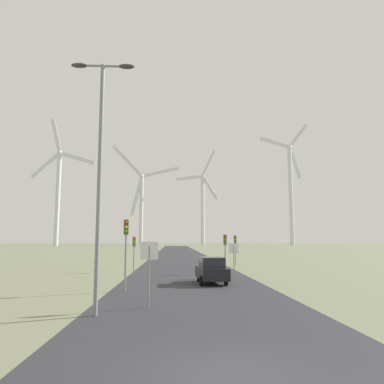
# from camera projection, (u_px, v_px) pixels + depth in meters

# --- Properties ---
(ground_plane) EXTENTS (600.00, 600.00, 0.00)m
(ground_plane) POSITION_uv_depth(u_px,v_px,m) (226.00, 376.00, 8.46)
(ground_plane) COLOR #757A5B
(road_surface) EXTENTS (10.00, 240.00, 0.01)m
(road_surface) POSITION_uv_depth(u_px,v_px,m) (181.00, 260.00, 56.03)
(road_surface) COLOR #2D2D33
(road_surface) RESTS_ON ground
(streetlamp) EXTENTS (2.75, 0.32, 10.72)m
(streetlamp) POSITION_uv_depth(u_px,v_px,m) (100.00, 155.00, 15.90)
(streetlamp) COLOR gray
(streetlamp) RESTS_ON ground
(stop_sign_near) EXTENTS (0.81, 0.07, 2.96)m
(stop_sign_near) POSITION_uv_depth(u_px,v_px,m) (149.00, 261.00, 16.99)
(stop_sign_near) COLOR gray
(stop_sign_near) RESTS_ON ground
(stop_sign_far) EXTENTS (0.81, 0.07, 2.75)m
(stop_sign_far) POSITION_uv_depth(u_px,v_px,m) (234.00, 253.00, 30.52)
(stop_sign_far) COLOR gray
(stop_sign_far) RESTS_ON ground
(traffic_light_post_near_left) EXTENTS (0.28, 0.33, 4.25)m
(traffic_light_post_near_left) POSITION_uv_depth(u_px,v_px,m) (126.00, 239.00, 22.52)
(traffic_light_post_near_left) COLOR gray
(traffic_light_post_near_left) RESTS_ON ground
(traffic_light_post_near_right) EXTENTS (0.28, 0.34, 3.50)m
(traffic_light_post_near_right) POSITION_uv_depth(u_px,v_px,m) (225.00, 245.00, 34.26)
(traffic_light_post_near_right) COLOR gray
(traffic_light_post_near_right) RESTS_ON ground
(traffic_light_post_mid_left) EXTENTS (0.28, 0.34, 3.30)m
(traffic_light_post_mid_left) POSITION_uv_depth(u_px,v_px,m) (134.00, 246.00, 36.05)
(traffic_light_post_mid_left) COLOR gray
(traffic_light_post_mid_left) RESTS_ON ground
(traffic_light_post_mid_right) EXTENTS (0.28, 0.33, 3.51)m
(traffic_light_post_mid_right) POSITION_uv_depth(u_px,v_px,m) (235.00, 243.00, 44.38)
(traffic_light_post_mid_right) COLOR gray
(traffic_light_post_mid_right) RESTS_ON ground
(car_approaching) EXTENTS (2.10, 4.22, 1.83)m
(car_approaching) POSITION_uv_depth(u_px,v_px,m) (212.00, 270.00, 26.25)
(car_approaching) COLOR black
(car_approaching) RESTS_ON ground
(wind_turbine_far_left) EXTENTS (30.81, 2.60, 62.87)m
(wind_turbine_far_left) POSITION_uv_depth(u_px,v_px,m) (58.00, 188.00, 182.13)
(wind_turbine_far_left) COLOR silver
(wind_turbine_far_left) RESTS_ON ground
(wind_turbine_left) EXTENTS (38.35, 14.65, 56.67)m
(wind_turbine_left) POSITION_uv_depth(u_px,v_px,m) (141.00, 200.00, 216.54)
(wind_turbine_left) COLOR silver
(wind_turbine_left) RESTS_ON ground
(wind_turbine_center) EXTENTS (24.59, 12.08, 55.89)m
(wind_turbine_center) POSITION_uv_depth(u_px,v_px,m) (203.00, 202.00, 220.44)
(wind_turbine_center) COLOR silver
(wind_turbine_center) RESTS_ON ground
(wind_turbine_right) EXTENTS (28.71, 8.68, 66.38)m
(wind_turbine_right) POSITION_uv_depth(u_px,v_px,m) (290.00, 185.00, 198.22)
(wind_turbine_right) COLOR silver
(wind_turbine_right) RESTS_ON ground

